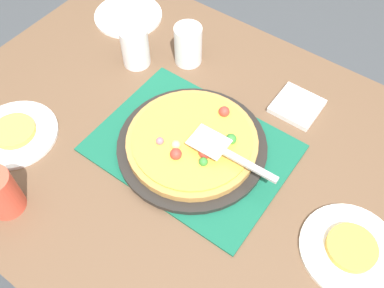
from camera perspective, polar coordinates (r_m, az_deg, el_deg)
ground_plane at (r=1.75m, az=0.00°, el=-14.72°), size 8.00×8.00×0.00m
dining_table at (r=1.18m, az=0.00°, el=-3.65°), size 1.40×1.00×0.75m
placemat at (r=1.08m, az=0.00°, el=-0.52°), size 0.48×0.36×0.01m
pizza_pan at (r=1.07m, az=0.00°, el=-0.22°), size 0.38×0.38×0.01m
pizza at (r=1.06m, az=0.06°, el=0.39°), size 0.33×0.33×0.05m
plate_near_left at (r=1.01m, az=20.42°, el=-13.17°), size 0.22×0.22×0.01m
plate_far_right at (r=1.20m, az=-22.61°, el=1.25°), size 0.22×0.22×0.01m
plate_side at (r=1.46m, az=-8.54°, el=16.68°), size 0.22×0.22×0.01m
served_slice_left at (r=1.00m, az=20.64°, el=-12.88°), size 0.11×0.11×0.02m
served_slice_right at (r=1.19m, az=-22.81°, el=1.63°), size 0.11×0.11×0.02m
cup_near at (r=1.04m, az=-24.35°, el=-5.99°), size 0.08×0.08×0.12m
cup_far at (r=1.25m, az=-0.53°, el=13.15°), size 0.08×0.08×0.12m
cup_corner at (r=1.26m, az=-7.65°, el=12.79°), size 0.08×0.08×0.12m
pizza_server at (r=1.00m, az=4.63°, el=-0.93°), size 0.23×0.07×0.01m
napkin_stack at (r=1.20m, az=13.91°, el=4.97°), size 0.12×0.12×0.02m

